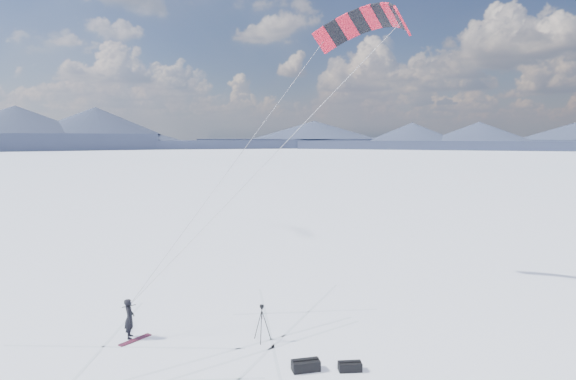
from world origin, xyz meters
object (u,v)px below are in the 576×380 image
object	(u,v)px
snowkiter	(130,338)
snowboard	(135,340)
tripod	(262,318)
gear_bag_a	(306,365)
gear_bag_b	(350,366)

from	to	relation	value
snowkiter	snowboard	world-z (taller)	snowkiter
tripod	snowkiter	bearing A→B (deg)	152.28
snowkiter	tripod	world-z (taller)	tripod
tripod	gear_bag_a	world-z (taller)	tripod
gear_bag_b	snowkiter	bearing A→B (deg)	156.78
snowkiter	snowboard	bearing A→B (deg)	-144.00
snowkiter	gear_bag_b	xyz separation A→B (m)	(7.50, -4.86, 0.16)
gear_bag_b	gear_bag_a	bearing A→B (deg)	174.30
snowkiter	tripod	size ratio (longest dim) A/B	1.09
snowkiter	tripod	distance (m)	5.42
snowboard	gear_bag_a	distance (m)	7.14
snowboard	snowkiter	bearing A→B (deg)	84.95
snowkiter	gear_bag_b	bearing A→B (deg)	-119.74
snowkiter	gear_bag_a	xyz separation A→B (m)	(6.03, -4.46, 0.19)
gear_bag_a	gear_bag_b	world-z (taller)	gear_bag_a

